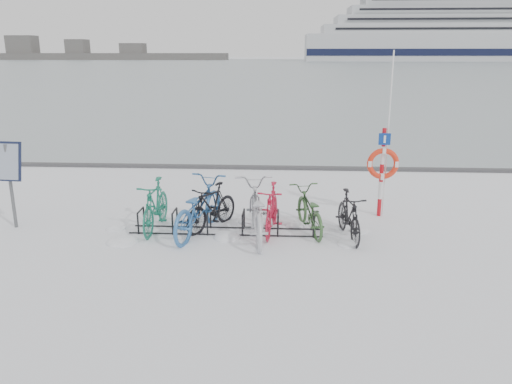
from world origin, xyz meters
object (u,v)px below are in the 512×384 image
bike_rack (226,224)px  info_board (7,167)px  cruise_ferry (457,33)px  lifebuoy_station (383,164)px

bike_rack → info_board: (-4.54, -0.00, 1.16)m
bike_rack → cruise_ferry: 238.06m
lifebuoy_station → cruise_ferry: (72.71, 224.03, 10.82)m
lifebuoy_station → cruise_ferry: 235.78m
info_board → cruise_ferry: 239.50m
info_board → lifebuoy_station: size_ratio=0.51×
info_board → lifebuoy_station: 8.02m
bike_rack → cruise_ferry: bearing=71.3°
bike_rack → lifebuoy_station: lifebuoy_station is taller
info_board → lifebuoy_station: lifebuoy_station is taller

